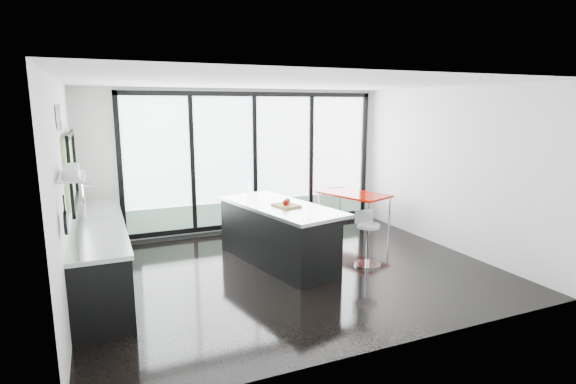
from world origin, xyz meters
name	(u,v)px	position (x,y,z in m)	size (l,w,h in m)	color
floor	(290,269)	(0.00, 0.00, 0.00)	(6.00, 5.00, 0.00)	black
ceiling	(290,83)	(0.00, 0.00, 2.80)	(6.00, 5.00, 0.00)	white
wall_back	(253,167)	(0.27, 2.47, 1.27)	(6.00, 0.09, 2.80)	silver
wall_front	(391,218)	(0.00, -2.50, 1.40)	(6.00, 0.00, 2.80)	silver
wall_left	(68,179)	(-2.97, 0.27, 1.56)	(0.26, 5.00, 2.80)	silver
wall_right	(447,168)	(3.00, 0.00, 1.40)	(0.00, 5.00, 2.80)	silver
counter_cabinets	(100,255)	(-2.67, 0.40, 0.46)	(0.69, 3.24, 1.36)	black
island	(277,234)	(-0.07, 0.35, 0.48)	(1.47, 2.47, 1.23)	black
bar_stool_near	(368,245)	(1.20, -0.33, 0.33)	(0.42, 0.42, 0.67)	silver
bar_stool_far	(324,240)	(0.72, 0.25, 0.31)	(0.39, 0.39, 0.63)	silver
red_table	(353,211)	(2.11, 1.61, 0.37)	(0.79, 1.38, 0.74)	#900C00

